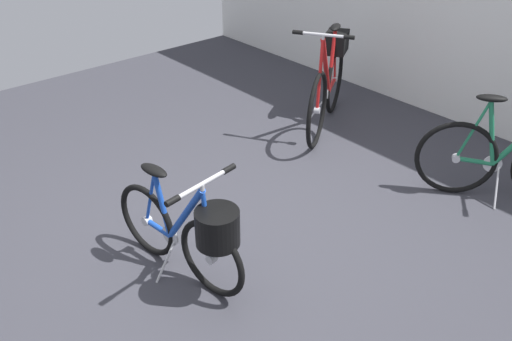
% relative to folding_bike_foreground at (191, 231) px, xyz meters
% --- Properties ---
extents(ground_plane, '(7.89, 7.89, 0.00)m').
position_rel_folding_bike_foreground_xyz_m(ground_plane, '(-0.03, 0.41, -0.38)').
color(ground_plane, '#38383F').
extents(folding_bike_foreground, '(1.11, 0.53, 0.79)m').
position_rel_folding_bike_foreground_xyz_m(folding_bike_foreground, '(0.00, 0.00, 0.00)').
color(folding_bike_foreground, black).
rests_on(folding_bike_foreground, ground_plane).
extents(display_bike_left, '(0.81, 1.31, 1.04)m').
position_rel_folding_bike_foreground_xyz_m(display_bike_left, '(-1.00, 2.31, 0.08)').
color(display_bike_left, black).
rests_on(display_bike_left, ground_plane).
extents(display_bike_right, '(1.10, 0.82, 0.93)m').
position_rel_folding_bike_foreground_xyz_m(display_bike_right, '(0.78, 2.35, -0.03)').
color(display_bike_right, black).
rests_on(display_bike_right, ground_plane).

